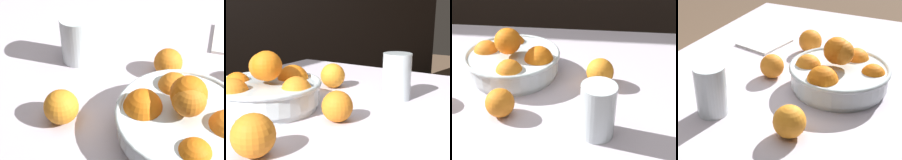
{
  "view_description": "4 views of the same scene",
  "coord_description": "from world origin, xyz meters",
  "views": [
    {
      "loc": [
        0.11,
        0.63,
        1.4
      ],
      "look_at": [
        0.16,
        0.01,
        0.83
      ],
      "focal_mm": 60.0,
      "sensor_mm": 36.0,
      "label": 1
    },
    {
      "loc": [
        -0.53,
        -0.45,
        1.03
      ],
      "look_at": [
        0.16,
        -0.01,
        0.83
      ],
      "focal_mm": 50.0,
      "sensor_mm": 36.0,
      "label": 2
    },
    {
      "loc": [
        0.25,
        -0.68,
        1.25
      ],
      "look_at": [
        0.17,
        0.01,
        0.82
      ],
      "focal_mm": 50.0,
      "sensor_mm": 36.0,
      "label": 3
    },
    {
      "loc": [
        0.89,
        0.38,
        1.29
      ],
      "look_at": [
        0.14,
        0.02,
        0.85
      ],
      "focal_mm": 60.0,
      "sensor_mm": 36.0,
      "label": 4
    }
  ],
  "objects": [
    {
      "name": "fruit_bowl",
      "position": [
        0.01,
        0.1,
        0.82
      ],
      "size": [
        0.28,
        0.28,
        0.15
      ],
      "color": "silver",
      "rests_on": "dining_table"
    },
    {
      "name": "juice_glass",
      "position": [
        0.26,
        -0.14,
        0.83
      ],
      "size": [
        0.08,
        0.08,
        0.13
      ],
      "color": "#F4A314",
      "rests_on": "dining_table"
    },
    {
      "name": "orange_loose_aside",
      "position": [
        0.02,
        -0.09,
        0.81
      ],
      "size": [
        0.07,
        0.07,
        0.07
      ],
      "primitive_type": "sphere",
      "color": "orange",
      "rests_on": "dining_table"
    },
    {
      "name": "orange_loose_front",
      "position": [
        -0.19,
        -0.06,
        0.81
      ],
      "size": [
        0.08,
        0.08,
        0.08
      ],
      "primitive_type": "sphere",
      "color": "orange",
      "rests_on": "dining_table"
    },
    {
      "name": "napkin",
      "position": [
        -0.19,
        -0.24,
        0.78
      ],
      "size": [
        0.18,
        0.17,
        0.01
      ],
      "primitive_type": "cube",
      "rotation": [
        0.0,
        0.0,
        -0.21
      ],
      "color": "white",
      "rests_on": "dining_table"
    },
    {
      "name": "dining_table",
      "position": [
        0.0,
        0.0,
        0.69
      ],
      "size": [
        1.25,
        0.94,
        0.77
      ],
      "color": "silver",
      "rests_on": "ground_plane"
    },
    {
      "name": "orange_loose_near_bowl",
      "position": [
        0.26,
        0.08,
        0.81
      ],
      "size": [
        0.08,
        0.08,
        0.08
      ],
      "primitive_type": "sphere",
      "color": "orange",
      "rests_on": "dining_table"
    }
  ]
}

